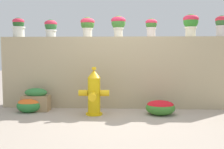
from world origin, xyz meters
TOP-DOWN VIEW (x-y plane):
  - ground_plane at (0.00, 0.00)m, footprint 24.00×24.00m
  - stone_wall at (0.00, 1.20)m, footprint 4.94×0.41m
  - potted_plant_0 at (-2.16, 1.19)m, footprint 0.28×0.28m
  - potted_plant_1 at (-1.46, 1.22)m, footprint 0.27×0.27m
  - potted_plant_2 at (-0.67, 1.23)m, footprint 0.30×0.30m
  - potted_plant_3 at (-0.01, 1.24)m, footprint 0.31×0.31m
  - potted_plant_4 at (0.69, 1.24)m, footprint 0.25×0.25m
  - potted_plant_5 at (1.50, 1.18)m, footprint 0.32×0.32m
  - potted_plant_6 at (2.16, 1.23)m, footprint 0.28×0.28m
  - fire_hydrant at (-0.45, 0.43)m, footprint 0.58×0.46m
  - flower_bush_left at (-1.76, 0.61)m, footprint 0.48×0.43m
  - flower_bush_right at (0.81, 0.51)m, footprint 0.55×0.50m
  - planter_box at (-1.65, 0.72)m, footprint 0.53×0.29m

SIDE VIEW (x-z plane):
  - ground_plane at x=0.00m, z-range 0.00..0.00m
  - flower_bush_right at x=0.81m, z-range 0.01..0.28m
  - flower_bush_left at x=-1.76m, z-range 0.01..0.28m
  - planter_box at x=-1.65m, z-range -0.01..0.45m
  - fire_hydrant at x=-0.45m, z-range -0.04..0.86m
  - stone_wall at x=0.00m, z-range 0.00..1.50m
  - potted_plant_1 at x=-1.46m, z-range 1.54..1.92m
  - potted_plant_0 at x=-2.16m, z-range 1.53..1.95m
  - potted_plant_4 at x=0.69m, z-range 1.55..1.94m
  - potted_plant_2 at x=-0.67m, z-range 1.55..1.98m
  - potted_plant_6 at x=2.16m, z-range 1.55..2.00m
  - potted_plant_3 at x=-0.01m, z-range 1.56..2.02m
  - potted_plant_5 at x=1.50m, z-range 1.56..2.03m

